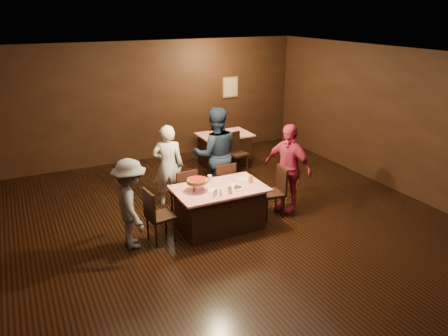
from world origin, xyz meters
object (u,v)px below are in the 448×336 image
at_px(chair_end_left, 160,215).
at_px(chair_end_right, 272,192).
at_px(plate_empty, 243,179).
at_px(glass_back, 210,179).
at_px(chair_back_far, 215,139).
at_px(diner_navy_hoodie, 216,154).
at_px(pizza_stand, 197,181).
at_px(glass_amber, 251,179).
at_px(diner_grey_knit, 131,204).
at_px(main_table, 220,208).
at_px(back_table, 225,149).
at_px(chair_back_near, 238,153).
at_px(chair_far_left, 183,192).
at_px(glass_front_left, 230,189).
at_px(diner_white_jacket, 168,166).
at_px(chair_far_right, 221,185).
at_px(diner_red_shirt, 288,168).

height_order(chair_end_left, chair_end_right, same).
height_order(plate_empty, glass_back, glass_back).
relative_size(plate_empty, glass_back, 1.79).
relative_size(chair_back_far, diner_navy_hoodie, 0.49).
bearing_deg(plate_empty, pizza_stand, -173.99).
bearing_deg(glass_amber, diner_grey_knit, 177.48).
bearing_deg(chair_end_left, pizza_stand, -92.75).
distance_m(main_table, diner_grey_knit, 1.61).
relative_size(back_table, chair_back_near, 1.37).
relative_size(chair_far_left, glass_front_left, 6.79).
xyz_separation_m(back_table, diner_white_jacket, (-2.11, -1.76, 0.44)).
distance_m(chair_end_left, chair_back_near, 3.61).
distance_m(diner_white_jacket, pizza_stand, 1.27).
bearing_deg(diner_navy_hoodie, back_table, -106.64).
xyz_separation_m(chair_far_right, chair_back_far, (1.22, 2.93, 0.00)).
bearing_deg(main_table, glass_amber, -4.76).
height_order(diner_grey_knit, glass_front_left, diner_grey_knit).
bearing_deg(chair_back_near, plate_empty, -127.10).
relative_size(chair_far_left, glass_back, 6.79).
distance_m(chair_back_near, glass_back, 2.69).
bearing_deg(chair_far_left, chair_back_near, -145.07).
relative_size(main_table, diner_white_jacket, 0.97).
xyz_separation_m(chair_far_right, diner_red_shirt, (1.08, -0.67, 0.39)).
height_order(diner_white_jacket, diner_grey_knit, diner_white_jacket).
xyz_separation_m(chair_back_far, diner_grey_knit, (-3.19, -3.63, 0.28)).
bearing_deg(back_table, diner_white_jacket, -140.08).
distance_m(main_table, diner_white_jacket, 1.47).
bearing_deg(diner_white_jacket, chair_back_far, -112.58).
bearing_deg(glass_front_left, chair_back_near, 59.52).
distance_m(glass_amber, glass_back, 0.74).
height_order(main_table, glass_back, glass_back).
bearing_deg(back_table, glass_amber, -108.15).
distance_m(main_table, chair_far_right, 0.85).
bearing_deg(diner_red_shirt, main_table, -110.70).
xyz_separation_m(main_table, diner_navy_hoodie, (0.48, 1.18, 0.58)).
xyz_separation_m(plate_empty, glass_back, (-0.60, 0.15, 0.06)).
distance_m(diner_white_jacket, diner_red_shirt, 2.32).
bearing_deg(main_table, chair_back_far, 66.16).
height_order(back_table, chair_end_left, chair_end_left).
relative_size(main_table, diner_navy_hoodie, 0.83).
bearing_deg(chair_back_near, chair_end_right, -113.78).
bearing_deg(pizza_stand, chair_back_near, 48.96).
relative_size(diner_grey_knit, glass_front_left, 10.84).
height_order(chair_far_left, chair_back_near, same).
relative_size(chair_back_near, chair_back_far, 1.00).
distance_m(back_table, glass_back, 3.27).
bearing_deg(chair_back_near, glass_amber, -124.22).
height_order(chair_far_left, pizza_stand, pizza_stand).
bearing_deg(pizza_stand, diner_navy_hoodie, 52.00).
bearing_deg(diner_red_shirt, chair_back_far, 153.93).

